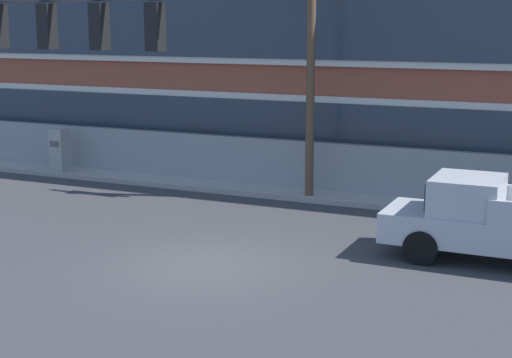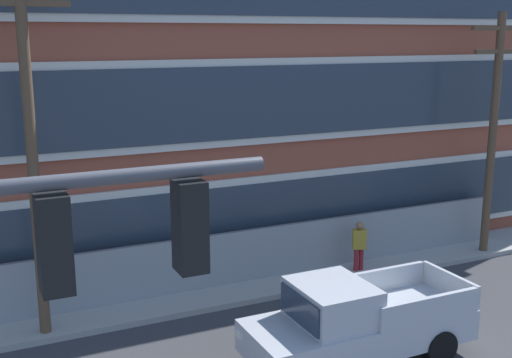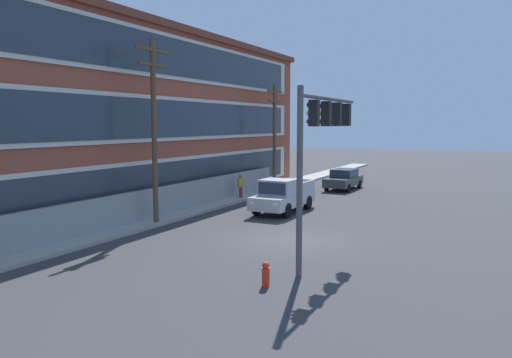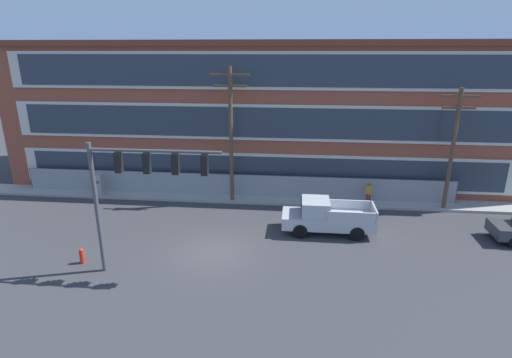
% 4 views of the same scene
% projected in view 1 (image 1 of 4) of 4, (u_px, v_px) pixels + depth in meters
% --- Properties ---
extents(ground_plane, '(160.00, 160.00, 0.00)m').
position_uv_depth(ground_plane, '(205.00, 266.00, 17.80)').
color(ground_plane, '#38383A').
extents(sidewalk_building_side, '(80.00, 1.90, 0.16)m').
position_uv_depth(sidewalk_building_side, '(321.00, 194.00, 24.71)').
color(sidewalk_building_side, '#9E9B93').
rests_on(sidewalk_building_side, ground).
extents(brick_mill_building, '(38.19, 11.14, 10.60)m').
position_uv_depth(brick_mill_building, '(419.00, 25.00, 28.63)').
color(brick_mill_building, brown).
rests_on(brick_mill_building, ground).
extents(chain_link_fence, '(30.23, 0.06, 1.72)m').
position_uv_depth(chain_link_fence, '(316.00, 167.00, 24.95)').
color(chain_link_fence, gray).
rests_on(chain_link_fence, ground).
extents(traffic_signal_mast, '(5.89, 0.43, 6.21)m').
position_uv_depth(traffic_signal_mast, '(28.00, 62.00, 16.00)').
color(traffic_signal_mast, '#4C4C51').
rests_on(traffic_signal_mast, ground).
extents(pickup_truck_silver, '(5.23, 2.06, 1.94)m').
position_uv_depth(pickup_truck_silver, '(493.00, 223.00, 17.94)').
color(pickup_truck_silver, '#B2B5BA').
rests_on(pickup_truck_silver, ground).
extents(utility_pole_near_corner, '(2.47, 0.26, 9.01)m').
position_uv_depth(utility_pole_near_corner, '(311.00, 37.00, 23.30)').
color(utility_pole_near_corner, brown).
rests_on(utility_pole_near_corner, ground).
extents(electrical_cabinet, '(0.55, 0.51, 1.70)m').
position_uv_depth(electrical_cabinet, '(59.00, 152.00, 27.92)').
color(electrical_cabinet, '#939993').
rests_on(electrical_cabinet, ground).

